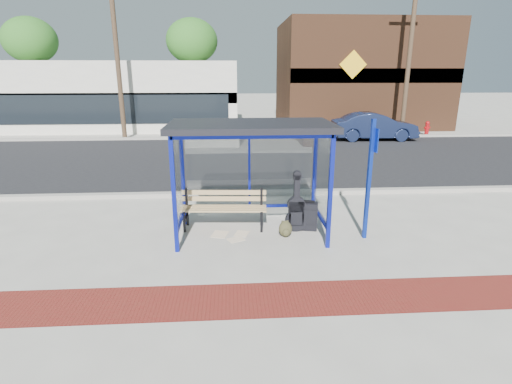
{
  "coord_description": "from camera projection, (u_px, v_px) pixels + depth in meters",
  "views": [
    {
      "loc": [
        -0.41,
        -8.04,
        3.39
      ],
      "look_at": [
        0.12,
        0.2,
        0.91
      ],
      "focal_mm": 28.0,
      "sensor_mm": 36.0,
      "label": 1
    }
  ],
  "objects": [
    {
      "name": "street_asphalt",
      "position": [
        241.0,
        159.0,
        16.33
      ],
      "size": [
        60.0,
        10.0,
        0.0
      ],
      "primitive_type": "cube",
      "color": "black",
      "rests_on": "ground"
    },
    {
      "name": "curb_far",
      "position": [
        238.0,
        138.0,
        21.18
      ],
      "size": [
        60.0,
        0.25,
        0.12
      ],
      "primitive_type": "cube",
      "color": "gray",
      "rests_on": "ground"
    },
    {
      "name": "tree_left",
      "position": [
        30.0,
        41.0,
        27.28
      ],
      "size": [
        3.6,
        3.6,
        7.03
      ],
      "color": "#4C3826",
      "rests_on": "ground"
    },
    {
      "name": "storefront_white",
      "position": [
        91.0,
        96.0,
        24.74
      ],
      "size": [
        18.0,
        6.04,
        4.0
      ],
      "color": "silver",
      "rests_on": "ground"
    },
    {
      "name": "parked_car",
      "position": [
        374.0,
        126.0,
        20.65
      ],
      "size": [
        4.3,
        1.6,
        1.41
      ],
      "primitive_type": "imported",
      "rotation": [
        0.0,
        0.0,
        1.55
      ],
      "color": "#16203F",
      "rests_on": "ground"
    },
    {
      "name": "brick_paver_strip",
      "position": [
        260.0,
        299.0,
        6.2
      ],
      "size": [
        60.0,
        1.0,
        0.01
      ],
      "primitive_type": "cube",
      "color": "maroon",
      "rests_on": "ground"
    },
    {
      "name": "sign_post",
      "position": [
        370.0,
        173.0,
        8.12
      ],
      "size": [
        0.12,
        0.32,
        2.52
      ],
      "rotation": [
        0.0,
        0.0,
        0.12
      ],
      "color": "#0E289A",
      "rests_on": "ground"
    },
    {
      "name": "fire_hydrant",
      "position": [
        427.0,
        128.0,
        22.19
      ],
      "size": [
        0.36,
        0.24,
        0.79
      ],
      "rotation": [
        0.0,
        0.0,
        0.22
      ],
      "color": "#A30B0F",
      "rests_on": "ground"
    },
    {
      "name": "backpack",
      "position": [
        286.0,
        229.0,
        8.54
      ],
      "size": [
        0.3,
        0.27,
        0.34
      ],
      "rotation": [
        0.0,
        0.0,
        0.05
      ],
      "color": "#33311C",
      "rests_on": "ground"
    },
    {
      "name": "bench",
      "position": [
        224.0,
        206.0,
        8.94
      ],
      "size": [
        1.94,
        0.59,
        0.9
      ],
      "rotation": [
        0.0,
        0.0,
        -0.07
      ],
      "color": "black",
      "rests_on": "ground"
    },
    {
      "name": "tree_mid",
      "position": [
        192.0,
        42.0,
        27.95
      ],
      "size": [
        3.6,
        3.6,
        7.03
      ],
      "color": "#4C3826",
      "rests_on": "ground"
    },
    {
      "name": "newspaper_b",
      "position": [
        242.0,
        234.0,
        8.72
      ],
      "size": [
        0.37,
        0.42,
        0.01
      ],
      "primitive_type": "cube",
      "rotation": [
        0.0,
        0.0,
        -1.86
      ],
      "color": "white",
      "rests_on": "ground"
    },
    {
      "name": "utility_pole_east",
      "position": [
        409.0,
        58.0,
        20.86
      ],
      "size": [
        1.6,
        0.24,
        8.0
      ],
      "color": "#4C3826",
      "rests_on": "ground"
    },
    {
      "name": "suitcase",
      "position": [
        308.0,
        216.0,
        8.88
      ],
      "size": [
        0.43,
        0.33,
        0.69
      ],
      "rotation": [
        0.0,
        0.0,
        -0.19
      ],
      "color": "black",
      "rests_on": "ground"
    },
    {
      "name": "utility_pole_west",
      "position": [
        117.0,
        57.0,
        19.94
      ],
      "size": [
        1.6,
        0.24,
        8.0
      ],
      "color": "#4C3826",
      "rests_on": "ground"
    },
    {
      "name": "newspaper_c",
      "position": [
        220.0,
        234.0,
        8.69
      ],
      "size": [
        0.41,
        0.47,
        0.01
      ],
      "primitive_type": "cube",
      "rotation": [
        0.0,
        0.0,
        1.33
      ],
      "color": "white",
      "rests_on": "ground"
    },
    {
      "name": "storefront_brown",
      "position": [
        359.0,
        75.0,
        25.92
      ],
      "size": [
        10.0,
        7.08,
        6.4
      ],
      "color": "#59331E",
      "rests_on": "ground"
    },
    {
      "name": "newspaper_a",
      "position": [
        236.0,
        240.0,
        8.42
      ],
      "size": [
        0.42,
        0.39,
        0.01
      ],
      "primitive_type": "cube",
      "rotation": [
        0.0,
        0.0,
        0.45
      ],
      "color": "white",
      "rests_on": "ground"
    },
    {
      "name": "guitar_bag",
      "position": [
        296.0,
        211.0,
        8.77
      ],
      "size": [
        0.47,
        0.14,
        1.29
      ],
      "rotation": [
        0.0,
        0.0,
        -0.01
      ],
      "color": "black",
      "rests_on": "ground"
    },
    {
      "name": "ground",
      "position": [
        251.0,
        235.0,
        8.68
      ],
      "size": [
        120.0,
        120.0,
        0.0
      ],
      "primitive_type": "plane",
      "color": "#B2ADA0",
      "rests_on": "ground"
    },
    {
      "name": "bus_shelter",
      "position": [
        251.0,
        140.0,
        8.15
      ],
      "size": [
        3.3,
        1.8,
        2.42
      ],
      "color": "#0D1897",
      "rests_on": "ground"
    },
    {
      "name": "far_sidewalk",
      "position": [
        238.0,
        133.0,
        23.02
      ],
      "size": [
        60.0,
        4.0,
        0.01
      ],
      "primitive_type": "cube",
      "color": "#B2ADA0",
      "rests_on": "ground"
    },
    {
      "name": "tree_right",
      "position": [
        407.0,
        43.0,
        28.9
      ],
      "size": [
        3.6,
        3.6,
        7.03
      ],
      "color": "#4C3826",
      "rests_on": "ground"
    },
    {
      "name": "curb_near",
      "position": [
        246.0,
        193.0,
        11.44
      ],
      "size": [
        60.0,
        0.25,
        0.12
      ],
      "primitive_type": "cube",
      "color": "gray",
      "rests_on": "ground"
    }
  ]
}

